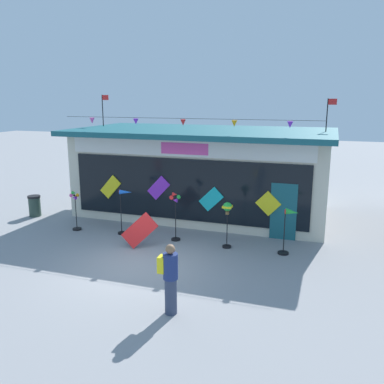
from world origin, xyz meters
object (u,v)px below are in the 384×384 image
at_px(wind_spinner_right, 289,225).
at_px(display_kite_on_ground, 140,230).
at_px(person_near_camera, 170,277).
at_px(trash_bin, 35,206).
at_px(wind_spinner_center_left, 175,211).
at_px(wind_spinner_left, 124,205).
at_px(kite_shop_building, 204,171).
at_px(wind_spinner_far_left, 75,209).
at_px(wind_spinner_center_right, 227,213).

xyz_separation_m(wind_spinner_right, display_kite_on_ground, (-4.69, -0.98, -0.36)).
height_order(wind_spinner_right, person_near_camera, person_near_camera).
relative_size(wind_spinner_right, trash_bin, 1.72).
bearing_deg(wind_spinner_center_left, trash_bin, 172.22).
relative_size(wind_spinner_left, person_near_camera, 0.99).
xyz_separation_m(kite_shop_building, wind_spinner_far_left, (-3.81, -3.87, -1.00)).
bearing_deg(wind_spinner_center_left, kite_shop_building, 92.00).
bearing_deg(kite_shop_building, wind_spinner_left, -116.30).
distance_m(wind_spinner_center_right, wind_spinner_right, 1.98).
height_order(wind_spinner_right, display_kite_on_ground, wind_spinner_right).
bearing_deg(trash_bin, kite_shop_building, 23.45).
xyz_separation_m(wind_spinner_center_right, person_near_camera, (-0.19, -4.56, -0.30)).
bearing_deg(wind_spinner_center_left, wind_spinner_right, -1.03).
distance_m(wind_spinner_right, person_near_camera, 5.07).
bearing_deg(wind_spinner_right, wind_spinner_center_right, -179.43).
bearing_deg(wind_spinner_far_left, wind_spinner_right, 0.39).
relative_size(kite_shop_building, wind_spinner_center_right, 6.78).
bearing_deg(display_kite_on_ground, wind_spinner_far_left, 163.34).
height_order(wind_spinner_left, display_kite_on_ground, wind_spinner_left).
bearing_deg(wind_spinner_far_left, kite_shop_building, 45.46).
bearing_deg(wind_spinner_left, display_kite_on_ground, -43.47).
distance_m(wind_spinner_left, wind_spinner_right, 5.81).
height_order(wind_spinner_far_left, wind_spinner_left, wind_spinner_left).
xyz_separation_m(wind_spinner_left, display_kite_on_ground, (1.12, -1.06, -0.51)).
bearing_deg(trash_bin, wind_spinner_right, -5.33).
xyz_separation_m(wind_spinner_center_left, trash_bin, (-6.67, 0.91, -0.62)).
relative_size(kite_shop_building, person_near_camera, 6.25).
height_order(wind_spinner_far_left, trash_bin, wind_spinner_far_left).
distance_m(kite_shop_building, wind_spinner_center_right, 4.37).
height_order(kite_shop_building, wind_spinner_far_left, kite_shop_building).
relative_size(trash_bin, display_kite_on_ground, 0.77).
relative_size(wind_spinner_far_left, display_kite_on_ground, 1.33).
height_order(wind_spinner_far_left, wind_spinner_right, wind_spinner_far_left).
bearing_deg(kite_shop_building, trash_bin, -156.55).
bearing_deg(wind_spinner_right, trash_bin, 174.67).
height_order(kite_shop_building, wind_spinner_left, kite_shop_building).
bearing_deg(wind_spinner_center_right, wind_spinner_left, 178.42).
relative_size(wind_spinner_center_right, wind_spinner_right, 1.03).
distance_m(wind_spinner_center_left, display_kite_on_ground, 1.43).
bearing_deg(person_near_camera, wind_spinner_center_left, 18.73).
distance_m(wind_spinner_center_right, display_kite_on_ground, 2.94).
distance_m(wind_spinner_left, wind_spinner_center_left, 1.98).
height_order(wind_spinner_left, person_near_camera, person_near_camera).
xyz_separation_m(wind_spinner_left, wind_spinner_center_right, (3.84, -0.11, 0.08)).
distance_m(wind_spinner_far_left, trash_bin, 2.94).
distance_m(kite_shop_building, wind_spinner_far_left, 5.52).
bearing_deg(wind_spinner_center_left, display_kite_on_ground, -129.18).
xyz_separation_m(wind_spinner_center_right, display_kite_on_ground, (-2.71, -0.96, -0.59)).
relative_size(wind_spinner_far_left, wind_spinner_center_left, 0.87).
height_order(person_near_camera, display_kite_on_ground, person_near_camera).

